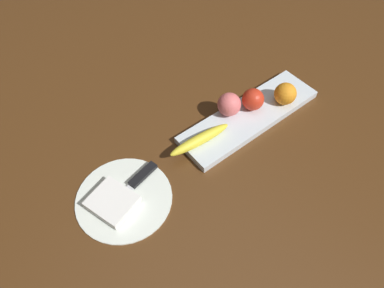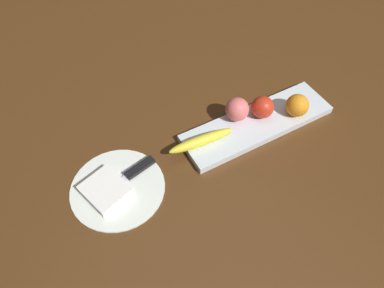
{
  "view_description": "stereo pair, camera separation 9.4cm",
  "coord_description": "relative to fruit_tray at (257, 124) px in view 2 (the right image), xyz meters",
  "views": [
    {
      "loc": [
        0.63,
        0.44,
        0.8
      ],
      "look_at": [
        0.27,
        -0.01,
        0.05
      ],
      "focal_mm": 32.21,
      "sensor_mm": 36.0,
      "label": 1
    },
    {
      "loc": [
        0.55,
        0.5,
        0.8
      ],
      "look_at": [
        0.27,
        -0.01,
        0.05
      ],
      "focal_mm": 32.21,
      "sensor_mm": 36.0,
      "label": 2
    }
  ],
  "objects": [
    {
      "name": "ground_plane",
      "position": [
        -0.04,
        0.01,
        -0.01
      ],
      "size": [
        2.4,
        2.4,
        0.0
      ],
      "primitive_type": "plane",
      "color": "#4C2C13"
    },
    {
      "name": "fruit_tray",
      "position": [
        0.0,
        0.0,
        0.0
      ],
      "size": [
        0.48,
        0.14,
        0.02
      ],
      "primitive_type": "cube",
      "color": "silver",
      "rests_on": "ground_plane"
    },
    {
      "name": "apple",
      "position": [
        -0.02,
        -0.02,
        0.05
      ],
      "size": [
        0.07,
        0.07,
        0.07
      ],
      "primitive_type": "sphere",
      "color": "red",
      "rests_on": "fruit_tray"
    },
    {
      "name": "banana",
      "position": [
        0.19,
        -0.01,
        0.03
      ],
      "size": [
        0.2,
        0.05,
        0.03
      ],
      "primitive_type": "ellipsoid",
      "rotation": [
        0.0,
        0.0,
        -0.08
      ],
      "color": "yellow",
      "rests_on": "fruit_tray"
    },
    {
      "name": "orange_near_apple",
      "position": [
        -0.12,
        0.03,
        0.05
      ],
      "size": [
        0.07,
        0.07,
        0.07
      ],
      "primitive_type": "sphere",
      "color": "orange",
      "rests_on": "fruit_tray"
    },
    {
      "name": "peach",
      "position": [
        0.05,
        -0.04,
        0.05
      ],
      "size": [
        0.07,
        0.07,
        0.07
      ],
      "primitive_type": "sphere",
      "color": "#DF6666",
      "rests_on": "fruit_tray"
    },
    {
      "name": "dinner_plate",
      "position": [
        0.45,
        0.0,
        -0.01
      ],
      "size": [
        0.25,
        0.25,
        0.01
      ],
      "primitive_type": "cylinder",
      "color": "white",
      "rests_on": "ground_plane"
    },
    {
      "name": "folded_napkin",
      "position": [
        0.48,
        0.0,
        0.01
      ],
      "size": [
        0.13,
        0.13,
        0.02
      ],
      "primitive_type": "cube",
      "rotation": [
        0.0,
        0.0,
        0.31
      ],
      "color": "white",
      "rests_on": "dinner_plate"
    },
    {
      "name": "knife",
      "position": [
        0.39,
        -0.02,
        0.0
      ],
      "size": [
        0.18,
        0.06,
        0.01
      ],
      "rotation": [
        0.0,
        0.0,
        0.22
      ],
      "color": "silver",
      "rests_on": "dinner_plate"
    }
  ]
}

